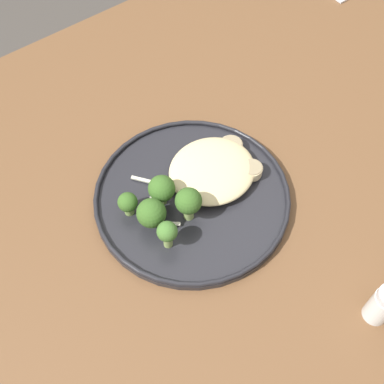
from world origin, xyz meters
name	(u,v)px	position (x,y,z in m)	size (l,w,h in m)	color
ground	(211,345)	(0.00, 0.00, 0.00)	(6.00, 6.00, 0.00)	#47423D
wooden_dining_table	(224,227)	(0.00, 0.00, 0.66)	(1.40, 1.00, 0.74)	brown
dinner_plate	(192,196)	(-0.04, 0.03, 0.75)	(0.29, 0.29, 0.02)	#232328
noodle_bed	(212,170)	(0.01, 0.04, 0.76)	(0.13, 0.12, 0.03)	beige
seared_scallop_on_noodles	(229,180)	(0.01, 0.02, 0.76)	(0.03, 0.03, 0.02)	#DBB77A
seared_scallop_large_seared	(221,166)	(0.02, 0.04, 0.76)	(0.03, 0.03, 0.02)	#DBB77A
seared_scallop_front_small	(231,146)	(0.06, 0.06, 0.76)	(0.04, 0.04, 0.01)	beige
seared_scallop_right_edge	(251,170)	(0.05, 0.01, 0.76)	(0.03, 0.03, 0.02)	beige
seared_scallop_left_edge	(189,169)	(-0.02, 0.07, 0.76)	(0.03, 0.03, 0.01)	beige
broccoli_floret_tall_stalk	(189,202)	(-0.07, 0.01, 0.79)	(0.04, 0.04, 0.06)	#89A356
broccoli_floret_small_sprig	(162,189)	(-0.08, 0.05, 0.78)	(0.04, 0.04, 0.06)	#7A994C
broccoli_floret_split_head	(128,203)	(-0.13, 0.07, 0.77)	(0.03, 0.03, 0.04)	#7A994C
broccoli_floret_right_tilted	(167,233)	(-0.12, -0.01, 0.78)	(0.03, 0.03, 0.05)	#89A356
broccoli_floret_beside_noodles	(151,213)	(-0.11, 0.03, 0.78)	(0.04, 0.04, 0.05)	#7A994C
onion_sliver_long_sliver	(148,208)	(-0.11, 0.05, 0.75)	(0.04, 0.01, 0.00)	silver
onion_sliver_pale_crescent	(167,224)	(-0.10, 0.02, 0.75)	(0.04, 0.01, 0.00)	silver
onion_sliver_curled_piece	(146,181)	(-0.08, 0.09, 0.75)	(0.05, 0.01, 0.00)	silver
salt_shaker	(382,305)	(0.04, -0.25, 0.77)	(0.03, 0.03, 0.07)	white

